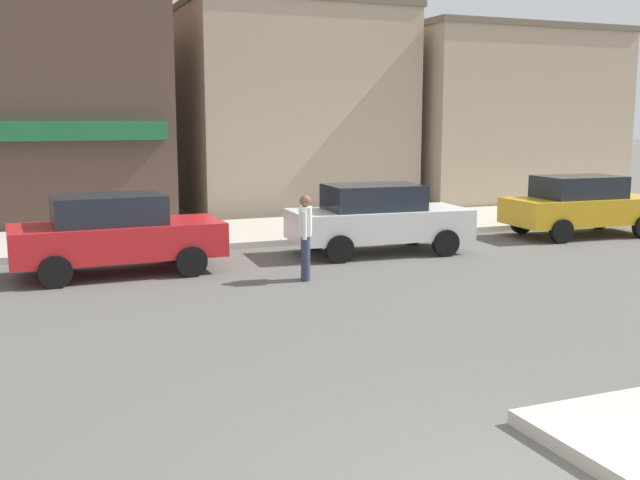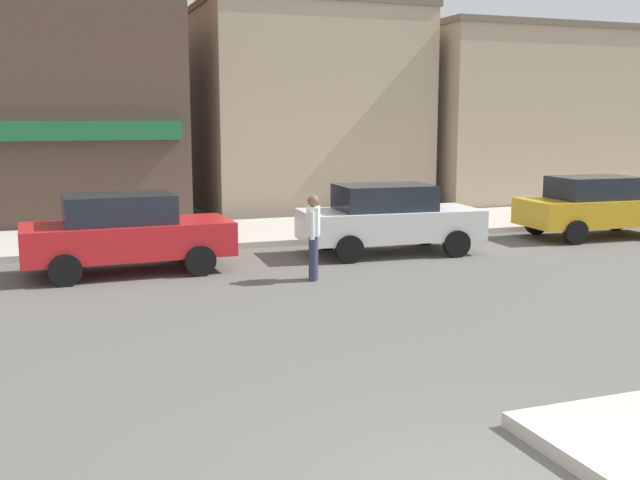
{
  "view_description": "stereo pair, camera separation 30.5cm",
  "coord_description": "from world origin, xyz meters",
  "px_view_note": "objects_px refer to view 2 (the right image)",
  "views": [
    {
      "loc": [
        -3.52,
        -4.13,
        3.02
      ],
      "look_at": [
        -0.01,
        4.5,
        1.5
      ],
      "focal_mm": 42.0,
      "sensor_mm": 36.0,
      "label": 1
    },
    {
      "loc": [
        -3.23,
        -4.24,
        3.02
      ],
      "look_at": [
        -0.01,
        4.5,
        1.5
      ],
      "focal_mm": 42.0,
      "sensor_mm": 36.0,
      "label": 2
    }
  ],
  "objects_px": {
    "parked_car_nearest": "(126,232)",
    "pedestrian_crossing_near": "(313,235)",
    "parked_car_third": "(597,206)",
    "parked_car_second": "(388,218)"
  },
  "relations": [
    {
      "from": "parked_car_nearest",
      "to": "parked_car_third",
      "type": "height_order",
      "value": "same"
    },
    {
      "from": "parked_car_third",
      "to": "pedestrian_crossing_near",
      "type": "bearing_deg",
      "value": -164.7
    },
    {
      "from": "parked_car_nearest",
      "to": "parked_car_second",
      "type": "relative_size",
      "value": 0.98
    },
    {
      "from": "parked_car_second",
      "to": "pedestrian_crossing_near",
      "type": "bearing_deg",
      "value": -140.95
    },
    {
      "from": "parked_car_third",
      "to": "pedestrian_crossing_near",
      "type": "height_order",
      "value": "pedestrian_crossing_near"
    },
    {
      "from": "parked_car_nearest",
      "to": "pedestrian_crossing_near",
      "type": "height_order",
      "value": "pedestrian_crossing_near"
    },
    {
      "from": "parked_car_third",
      "to": "parked_car_nearest",
      "type": "bearing_deg",
      "value": -177.95
    },
    {
      "from": "parked_car_nearest",
      "to": "parked_car_second",
      "type": "height_order",
      "value": "same"
    },
    {
      "from": "parked_car_nearest",
      "to": "parked_car_second",
      "type": "bearing_deg",
      "value": 1.34
    },
    {
      "from": "parked_car_second",
      "to": "pedestrian_crossing_near",
      "type": "height_order",
      "value": "pedestrian_crossing_near"
    }
  ]
}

